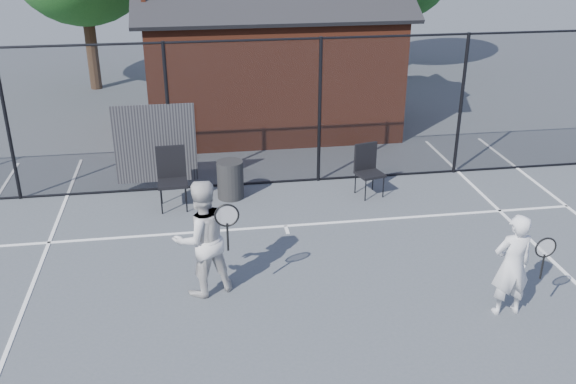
{
  "coord_description": "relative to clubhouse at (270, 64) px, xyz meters",
  "views": [
    {
      "loc": [
        -1.54,
        -7.21,
        5.26
      ],
      "look_at": [
        -0.1,
        2.05,
        1.1
      ],
      "focal_mm": 40.0,
      "sensor_mm": 36.0,
      "label": 1
    }
  ],
  "objects": [
    {
      "name": "ground",
      "position": [
        -0.5,
        -9.0,
        -1.61
      ],
      "size": [
        80.0,
        80.0,
        0.0
      ],
      "primitive_type": "plane",
      "color": "#484E52",
      "rests_on": "ground"
    },
    {
      "name": "fence",
      "position": [
        -0.8,
        -4.0,
        -0.16
      ],
      "size": [
        22.04,
        3.0,
        3.0
      ],
      "color": "black",
      "rests_on": "ground"
    },
    {
      "name": "clubhouse",
      "position": [
        0.0,
        0.0,
        0.0
      ],
      "size": [
        6.5,
        4.36,
        4.19
      ],
      "color": "#602817",
      "rests_on": "ground"
    },
    {
      "name": "player_front",
      "position": [
        2.18,
        -9.14,
        -0.84
      ],
      "size": [
        0.69,
        0.51,
        1.54
      ],
      "color": "silver",
      "rests_on": "ground"
    },
    {
      "name": "player_back",
      "position": [
        -2.02,
        -7.93,
        -0.71
      ],
      "size": [
        1.06,
        0.94,
        1.79
      ],
      "color": "silver",
      "rests_on": "ground"
    },
    {
      "name": "chair_left",
      "position": [
        -2.49,
        -4.9,
        -1.03
      ],
      "size": [
        0.57,
        0.59,
        1.15
      ],
      "primitive_type": "cube",
      "rotation": [
        0.0,
        0.0,
        0.04
      ],
      "color": "black",
      "rests_on": "ground"
    },
    {
      "name": "chair_right",
      "position": [
        1.35,
        -4.9,
        -1.1
      ],
      "size": [
        0.6,
        0.61,
        1.01
      ],
      "primitive_type": "cube",
      "rotation": [
        0.0,
        0.0,
        0.26
      ],
      "color": "black",
      "rests_on": "ground"
    },
    {
      "name": "waste_bin",
      "position": [
        -1.38,
        -4.58,
        -1.23
      ],
      "size": [
        0.53,
        0.53,
        0.76
      ],
      "primitive_type": "cylinder",
      "rotation": [
        0.0,
        0.0,
        -0.01
      ],
      "color": "black",
      "rests_on": "ground"
    }
  ]
}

